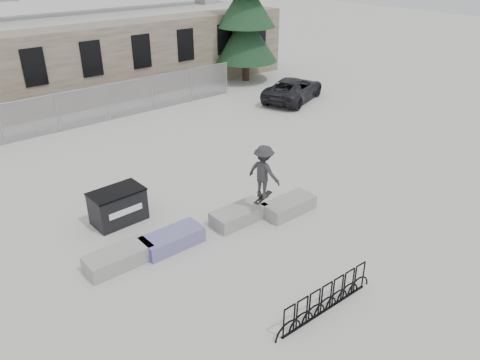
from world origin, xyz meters
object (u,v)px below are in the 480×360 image
at_px(planter_far_left, 119,258).
at_px(skateboarder, 264,172).
at_px(spruce_tree, 246,7).
at_px(planter_center_left, 172,239).
at_px(dumpster, 118,206).
at_px(suv, 293,89).
at_px(bike_rack, 326,298).
at_px(planter_offset, 289,206).
at_px(planter_center_right, 239,214).

relative_size(planter_far_left, skateboarder, 0.99).
distance_m(planter_far_left, spruce_tree, 22.47).
height_order(planter_center_left, dumpster, dumpster).
relative_size(dumpster, suv, 0.36).
distance_m(dumpster, bike_rack, 7.93).
distance_m(planter_offset, spruce_tree, 19.09).
relative_size(planter_center_right, planter_offset, 1.00).
distance_m(planter_offset, bike_rack, 5.16).
height_order(planter_offset, suv, suv).
bearing_deg(suv, planter_far_left, 96.50).
relative_size(planter_center_left, bike_rack, 0.56).
height_order(planter_center_right, spruce_tree, spruce_tree).
bearing_deg(planter_center_left, dumpster, 103.52).
height_order(planter_far_left, planter_offset, same).
xyz_separation_m(planter_offset, spruce_tree, (10.75, 15.07, 4.66)).
bearing_deg(dumpster, planter_center_right, -42.22).
height_order(planter_center_right, suv, suv).
bearing_deg(planter_offset, skateboarder, 172.39).
xyz_separation_m(planter_center_right, suv, (11.73, 8.88, 0.43)).
relative_size(dumpster, skateboarder, 0.92).
height_order(bike_rack, skateboarder, skateboarder).
distance_m(suv, skateboarder, 14.58).
bearing_deg(planter_center_right, suv, 37.14).
distance_m(planter_center_right, bike_rack, 5.07).
distance_m(dumpster, suv, 16.16).
relative_size(planter_center_right, suv, 0.39).
height_order(planter_center_right, dumpster, dumpster).
bearing_deg(spruce_tree, planter_center_left, -136.87).
distance_m(dumpster, skateboarder, 5.20).
relative_size(planter_center_left, planter_center_right, 1.00).
bearing_deg(suv, planter_center_left, 99.89).
xyz_separation_m(dumpster, suv, (14.94, 6.18, 0.11)).
xyz_separation_m(planter_far_left, planter_center_right, (4.40, -0.38, 0.00)).
height_order(bike_rack, spruce_tree, spruce_tree).
relative_size(planter_center_left, suv, 0.39).
height_order(dumpster, suv, suv).
bearing_deg(spruce_tree, suv, -98.40).
relative_size(bike_rack, spruce_tree, 0.31).
xyz_separation_m(planter_far_left, planter_center_left, (1.79, -0.17, 0.00)).
xyz_separation_m(bike_rack, spruce_tree, (13.65, 19.33, 4.50)).
bearing_deg(planter_center_left, bike_rack, -73.78).
distance_m(planter_offset, skateboarder, 2.01).
relative_size(planter_center_right, dumpster, 1.07).
relative_size(spruce_tree, suv, 2.25).
bearing_deg(suv, planter_center_right, 105.83).
height_order(dumpster, spruce_tree, spruce_tree).
bearing_deg(planter_far_left, planter_center_left, -5.56).
distance_m(planter_far_left, planter_center_right, 4.42).
relative_size(planter_far_left, planter_offset, 1.00).
bearing_deg(bike_rack, planter_far_left, 121.74).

